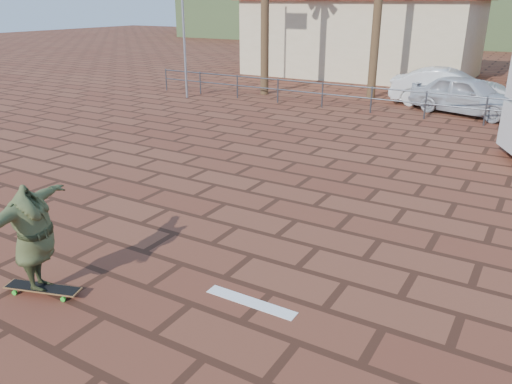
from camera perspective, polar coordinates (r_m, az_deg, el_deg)
ground at (r=8.45m, az=-0.43°, el=-7.26°), size 120.00×120.00×0.00m
paint_stripe at (r=7.26m, az=-0.60°, el=-12.46°), size 1.40×0.22×0.01m
guardrail at (r=19.05m, az=18.86°, el=9.90°), size 24.06×0.06×1.00m
building_west at (r=30.07m, az=12.10°, el=17.35°), size 12.60×7.60×4.50m
hill_back at (r=67.51m, az=8.78°, el=20.85°), size 35.00×14.00×8.00m
longboard at (r=8.02m, az=-23.19°, el=-10.08°), size 1.16×0.59×0.11m
skateboarder at (r=7.65m, az=-24.06°, el=-4.82°), size 1.19×2.02×1.59m
car_silver at (r=20.44m, az=23.01°, el=10.14°), size 4.45×2.79×1.41m
car_white at (r=21.85m, az=21.09°, el=11.07°), size 4.58×2.06×1.46m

